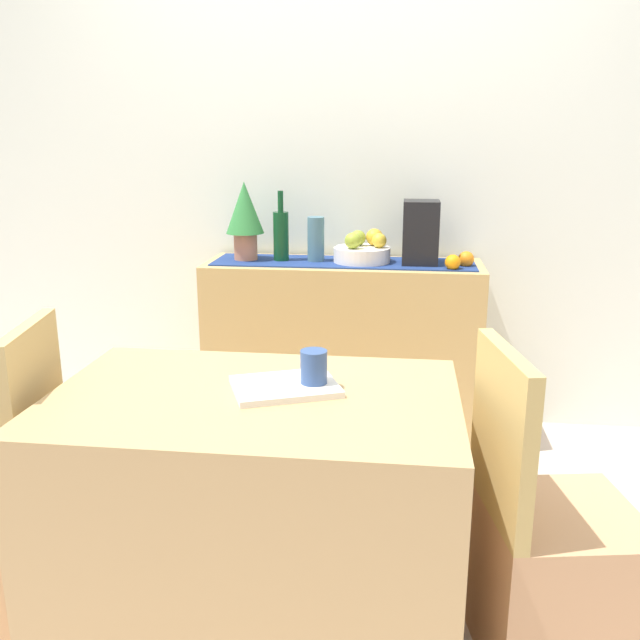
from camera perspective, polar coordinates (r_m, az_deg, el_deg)
ground_plane at (r=2.61m, az=-1.10°, el=-17.77°), size 6.40×6.40×0.02m
room_wall_rear at (r=3.37m, az=1.74°, el=14.09°), size 6.40×0.06×2.70m
sideboard_console at (r=3.26m, az=1.92°, el=-2.52°), size 1.28×0.42×0.85m
table_runner at (r=3.15m, az=1.99°, el=4.89°), size 1.20×0.32×0.01m
fruit_bowl at (r=3.14m, az=3.54°, el=5.51°), size 0.26×0.26×0.07m
apple_left at (r=3.08m, az=2.77°, el=6.68°), size 0.07×0.07×0.07m
apple_upper at (r=3.17m, az=3.21°, el=6.90°), size 0.07×0.07×0.07m
apple_front at (r=3.12m, az=5.00°, el=6.67°), size 0.07×0.07×0.07m
apple_right at (r=3.18m, az=4.60°, el=6.96°), size 0.08×0.08×0.08m
wine_bottle at (r=3.17m, az=-3.30°, el=7.14°), size 0.07×0.07×0.33m
coffee_maker at (r=3.12m, az=8.45°, el=7.26°), size 0.16×0.18×0.29m
ceramic_vase at (r=3.15m, az=-0.35°, el=6.76°), size 0.08×0.08×0.21m
potted_plant at (r=3.20m, az=-6.34°, el=8.81°), size 0.18×0.18×0.37m
orange_loose_mid at (r=3.03m, az=11.10°, el=4.78°), size 0.07×0.07×0.07m
orange_loose_far at (r=3.11m, az=12.18°, el=5.02°), size 0.07×0.07×0.07m
dining_table at (r=2.01m, az=-5.35°, el=-16.13°), size 1.10×0.72×0.74m
open_book at (r=1.87m, az=-2.95°, el=-5.61°), size 0.34×0.30×0.02m
coffee_cup at (r=1.85m, az=-0.53°, el=-4.21°), size 0.07×0.07×0.11m
chair_by_corner at (r=2.07m, az=18.82°, el=-19.36°), size 0.46×0.46×0.90m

